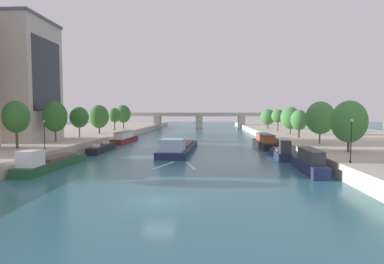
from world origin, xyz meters
The scene contains 27 objects.
ground_plane centered at (0.00, 0.00, 0.00)m, with size 400.00×400.00×0.00m, color #2D6070.
quay_left centered at (-35.81, 55.00, 0.88)m, with size 36.00×170.00×1.77m, color #B7AD9E.
quay_right centered at (35.81, 55.00, 0.88)m, with size 36.00×170.00×1.77m, color #B7AD9E.
barge_midriver centered at (-1.28, 30.51, 0.87)m, with size 5.75×22.61×2.93m.
wake_behind_barge centered at (-0.16, 16.46, 0.01)m, with size 5.59×6.03×0.03m.
moored_boat_left_end centered at (-15.85, 13.28, 0.85)m, with size 3.04×14.35×2.85m.
moored_boat_left_downstream centered at (-15.30, 30.86, 0.62)m, with size 2.43×12.52×2.28m.
moored_boat_left_gap_after centered at (-15.67, 47.63, 1.08)m, with size 2.88×15.02×2.60m.
moored_boat_right_second centered at (15.95, 12.65, 1.19)m, with size 2.12×10.42×2.86m.
moored_boat_right_lone centered at (15.27, 24.05, 0.89)m, with size 2.17×10.03×3.03m.
moored_boat_right_near centered at (15.27, 38.66, 1.17)m, with size 2.94×14.37×2.79m.
tree_left_second centered at (-24.11, 19.62, 6.45)m, with size 3.76×3.76×7.04m.
tree_left_nearest centered at (-23.57, 30.16, 6.33)m, with size 4.23×4.23×7.31m.
tree_left_midway centered at (-23.50, 40.42, 6.00)m, with size 4.01×4.01×6.47m.
tree_left_distant centered at (-23.13, 51.51, 5.99)m, with size 4.76×4.76×7.10m.
tree_left_third centered at (-23.06, 64.11, 6.18)m, with size 3.38×3.38×6.51m.
tree_left_by_lamp centered at (-23.44, 74.66, 6.49)m, with size 4.74×4.74×7.56m.
tree_right_past_mid centered at (22.83, 18.23, 5.87)m, with size 4.61×4.61×6.93m.
tree_right_midway centered at (22.88, 29.27, 6.17)m, with size 4.79×4.79×7.17m.
tree_right_second centered at (22.54, 40.42, 5.48)m, with size 3.37×3.37×5.83m.
tree_right_end_of_row centered at (23.57, 51.24, 5.71)m, with size 4.64×4.64×6.57m.
tree_right_by_lamp centered at (23.19, 63.07, 6.00)m, with size 3.58×3.58×6.08m.
tree_right_third centered at (22.85, 75.86, 5.55)m, with size 4.70×4.70×6.22m.
lamppost_left_bank centered at (-19.74, 19.24, 4.07)m, with size 0.28×0.28×4.17m.
lamppost_right_bank centered at (19.14, 9.18, 4.32)m, with size 0.28×0.28×4.65m.
building_left_tall centered at (-33.58, 32.92, 13.17)m, with size 15.08×12.96×22.76m.
bridge_far centered at (0.00, 107.69, 4.31)m, with size 59.62×4.40×6.79m.
Camera 1 is at (4.04, -24.72, 7.20)m, focal length 29.28 mm.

